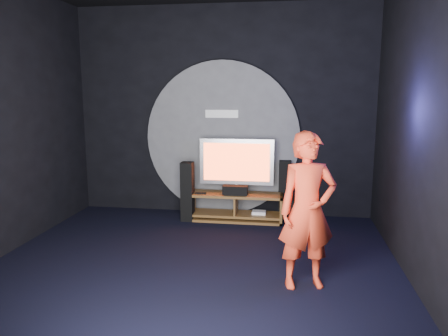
# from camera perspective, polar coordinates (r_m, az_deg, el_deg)

# --- Properties ---
(floor) EXTENTS (5.00, 5.00, 0.00)m
(floor) POSITION_cam_1_polar(r_m,az_deg,el_deg) (5.39, -4.31, -13.00)
(floor) COLOR black
(floor) RESTS_ON ground
(back_wall) EXTENTS (5.00, 0.04, 3.50)m
(back_wall) POSITION_cam_1_polar(r_m,az_deg,el_deg) (7.41, -0.16, 7.37)
(back_wall) COLOR black
(back_wall) RESTS_ON ground
(front_wall) EXTENTS (5.00, 0.04, 3.50)m
(front_wall) POSITION_cam_1_polar(r_m,az_deg,el_deg) (2.61, -17.15, 1.52)
(front_wall) COLOR black
(front_wall) RESTS_ON ground
(right_wall) EXTENTS (0.04, 5.00, 3.50)m
(right_wall) POSITION_cam_1_polar(r_m,az_deg,el_deg) (5.02, 24.53, 5.06)
(right_wall) COLOR black
(right_wall) RESTS_ON ground
(wall_disc_panel) EXTENTS (2.60, 0.11, 2.60)m
(wall_disc_panel) POSITION_cam_1_polar(r_m,az_deg,el_deg) (7.40, -0.22, 3.87)
(wall_disc_panel) COLOR #515156
(wall_disc_panel) RESTS_ON ground
(media_console) EXTENTS (1.52, 0.45, 0.45)m
(media_console) POSITION_cam_1_polar(r_m,az_deg,el_deg) (7.18, 1.61, -5.33)
(media_console) COLOR brown
(media_console) RESTS_ON ground
(tv) EXTENTS (1.21, 0.22, 0.89)m
(tv) POSITION_cam_1_polar(r_m,az_deg,el_deg) (7.09, 1.65, 0.59)
(tv) COLOR #B8B7BF
(tv) RESTS_ON media_console
(center_speaker) EXTENTS (0.40, 0.15, 0.15)m
(center_speaker) POSITION_cam_1_polar(r_m,az_deg,el_deg) (7.01, 1.47, -2.94)
(center_speaker) COLOR black
(center_speaker) RESTS_ON media_console
(remote) EXTENTS (0.18, 0.05, 0.02)m
(remote) POSITION_cam_1_polar(r_m,az_deg,el_deg) (7.09, -3.09, -3.32)
(remote) COLOR black
(remote) RESTS_ON media_console
(tower_speaker_left) EXTENTS (0.19, 0.21, 0.97)m
(tower_speaker_left) POSITION_cam_1_polar(r_m,az_deg,el_deg) (7.13, -4.79, -3.08)
(tower_speaker_left) COLOR black
(tower_speaker_left) RESTS_ON ground
(tower_speaker_right) EXTENTS (0.19, 0.21, 0.97)m
(tower_speaker_right) POSITION_cam_1_polar(r_m,az_deg,el_deg) (7.35, 7.91, -2.73)
(tower_speaker_right) COLOR black
(tower_speaker_right) RESTS_ON ground
(subwoofer) EXTENTS (0.31, 0.31, 0.35)m
(subwoofer) POSITION_cam_1_polar(r_m,az_deg,el_deg) (7.33, 9.74, -5.33)
(subwoofer) COLOR black
(subwoofer) RESTS_ON ground
(player) EXTENTS (0.71, 0.56, 1.70)m
(player) POSITION_cam_1_polar(r_m,az_deg,el_deg) (4.75, 10.83, -5.52)
(player) COLOR red
(player) RESTS_ON ground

